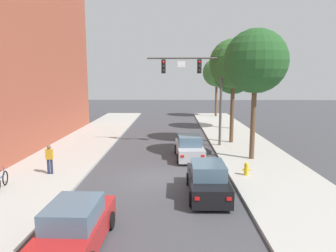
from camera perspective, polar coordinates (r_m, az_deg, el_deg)
The scene contains 14 objects.
ground_plane at distance 16.88m, azimuth -2.05°, elevation -9.87°, with size 120.00×120.00×0.00m, color #424247.
sidewalk_left at distance 18.37m, azimuth -23.01°, elevation -8.78°, with size 5.00×60.00×0.15m, color #B2AFA8.
sidewalk_right at distance 17.76m, azimuth 19.68°, elevation -9.19°, with size 5.00×60.00×0.15m, color #B2AFA8.
traffic_signal_mast at distance 23.89m, azimuth 6.11°, elevation 8.60°, with size 5.83×0.38×7.50m.
car_lead_silver at distance 20.91m, azimuth 3.99°, elevation -4.10°, with size 1.99×4.31×1.60m.
car_following_black at distance 14.54m, azimuth 7.41°, elevation -10.08°, with size 1.84×4.24×1.60m.
car_third_red at distance 10.68m, azimuth -16.96°, elevation -17.74°, with size 1.92×4.28×1.60m.
pedestrian_sidewalk_left_walker at distance 18.20m, azimuth -21.33°, elevation -5.60°, with size 0.36×0.22×1.64m.
bicycle_leaning at distance 16.95m, azimuth -28.77°, elevation -9.01°, with size 0.40×1.75×0.98m.
fire_hydrant at distance 17.45m, azimuth 14.48°, elevation -7.77°, with size 0.48×0.24×0.72m.
street_tree_nearest at distance 20.45m, azimuth 16.11°, elevation 11.52°, with size 4.06×4.06×8.39m.
street_tree_second at distance 25.46m, azimuth 12.22°, elevation 11.30°, with size 3.96×3.96×8.42m.
street_tree_third at distance 32.64m, azimuth 12.13°, elevation 9.37°, with size 4.03×4.03×7.65m.
street_tree_farthest at distance 42.80m, azimuth 9.13°, elevation 9.85°, with size 3.85×3.85×7.97m.
Camera 1 is at (0.85, -15.95, 5.47)m, focal length 32.51 mm.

